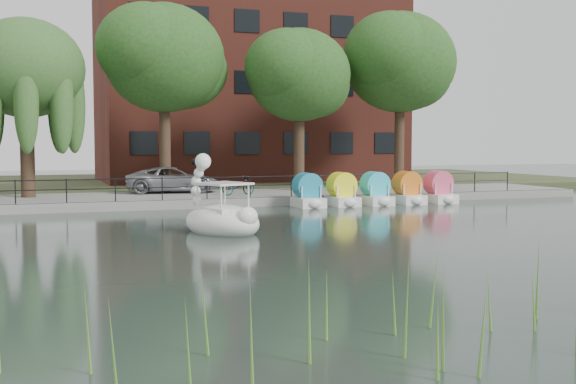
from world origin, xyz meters
TOP-DOWN VIEW (x-y plane):
  - ground_plane at (0.00, 0.00)m, footprint 120.00×120.00m
  - promenade at (0.00, 16.00)m, footprint 40.00×6.00m
  - kerb at (0.00, 13.05)m, footprint 40.00×0.25m
  - land_strip at (0.00, 30.00)m, footprint 60.00×22.00m
  - railing at (0.00, 13.25)m, footprint 32.00×0.05m
  - apartment_building at (7.00, 29.97)m, footprint 20.00×10.07m
  - willow_mid at (-7.50, 17.00)m, footprint 5.32×5.32m
  - broadleaf_center at (-1.00, 18.00)m, footprint 6.00×6.00m
  - broadleaf_right at (6.00, 17.50)m, footprint 5.40×5.40m
  - broadleaf_far at (12.50, 18.50)m, footprint 6.30×6.30m
  - minivan at (-0.68, 17.70)m, footprint 2.99×5.56m
  - bicycle at (1.93, 15.00)m, footprint 1.00×1.81m
  - swan_boat at (-1.64, 4.49)m, footprint 2.94×3.52m
  - pedal_boat_row at (7.76, 12.07)m, footprint 7.95×1.70m

SIDE VIEW (x-z plane):
  - ground_plane at x=0.00m, z-range 0.00..0.00m
  - land_strip at x=0.00m, z-range 0.00..0.36m
  - promenade at x=0.00m, z-range 0.00..0.40m
  - kerb at x=0.00m, z-range 0.00..0.40m
  - swan_boat at x=-1.64m, z-range -0.72..1.84m
  - pedal_boat_row at x=7.76m, z-range -0.09..1.31m
  - bicycle at x=1.93m, z-range 0.40..1.40m
  - minivan at x=-0.68m, z-range 0.40..1.89m
  - railing at x=0.00m, z-range 0.65..1.65m
  - willow_mid at x=-7.50m, z-range 2.17..10.32m
  - broadleaf_right at x=6.00m, z-range 2.22..10.55m
  - broadleaf_center at x=-1.00m, z-range 2.44..11.69m
  - broadleaf_far at x=12.50m, z-range 2.54..12.25m
  - apartment_building at x=7.00m, z-range 0.36..18.36m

